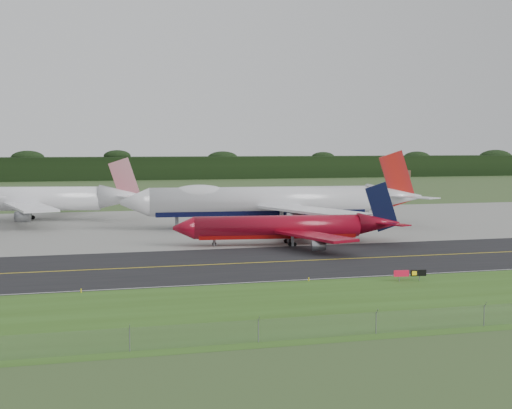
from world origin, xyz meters
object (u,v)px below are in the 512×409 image
Objects in this scene: jet_ba_747 at (272,201)px; jet_star_tail at (26,200)px; taxiway_sign at (410,273)px; jet_red_737 at (290,227)px.

jet_star_tail is (-54.37, 28.62, -0.74)m from jet_ba_747.
jet_ba_747 is at bearing -27.76° from jet_star_tail.
jet_ba_747 is 65.51m from taxiway_sign.
jet_red_737 is (-4.23, -27.02, -2.69)m from jet_ba_747.
jet_ba_747 is 1.60× the size of jet_red_737.
jet_red_737 is 9.42× the size of taxiway_sign.
taxiway_sign is (1.05, -65.32, -4.83)m from jet_ba_747.
jet_ba_747 is 1.18× the size of jet_star_tail.
taxiway_sign is at bearing -89.08° from jet_ba_747.
jet_red_737 is at bearing 97.84° from taxiway_sign.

